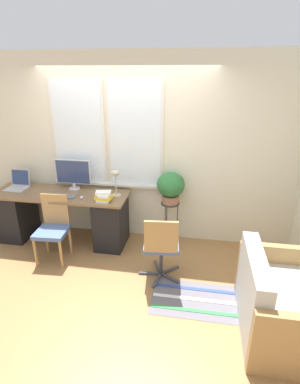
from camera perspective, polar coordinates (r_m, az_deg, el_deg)
ground_plane at (r=4.33m, az=-6.24°, el=-12.19°), size 14.00×14.00×0.00m
wall_back_with_window at (r=4.42m, az=-4.62°, el=7.98°), size 9.00×0.12×2.70m
desk at (r=4.69m, az=-16.32°, el=-4.31°), size 1.99×0.65×0.78m
laptop at (r=4.95m, az=-23.87°, el=1.31°), size 0.30×0.30×0.27m
monitor at (r=4.58m, az=-14.45°, el=3.45°), size 0.53×0.16×0.45m
keyboard at (r=4.40m, az=-15.98°, el=-0.75°), size 0.34×0.14×0.02m
mouse at (r=4.27m, az=-12.90°, el=-1.03°), size 0.04×0.07×0.04m
desk_lamp at (r=4.20m, az=-6.57°, el=2.96°), size 0.13×0.13×0.38m
book_stack at (r=4.12m, az=-8.78°, el=-0.86°), size 0.23×0.20×0.14m
desk_chair_wooden at (r=4.29m, az=-17.98°, el=-6.27°), size 0.43×0.44×0.89m
office_chair_swivel at (r=3.66m, az=2.14°, el=-10.13°), size 0.54×0.55×0.88m
couch_loveseat at (r=3.39m, az=23.71°, el=-19.23°), size 0.81×1.14×0.82m
plant_stand at (r=4.39m, az=3.84°, el=-2.97°), size 0.27×0.27×0.65m
potted_plant at (r=4.26m, az=3.95°, el=1.13°), size 0.39×0.39×0.46m
floor_rug_striped at (r=3.67m, az=9.07°, el=-19.60°), size 1.05×0.62×0.01m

